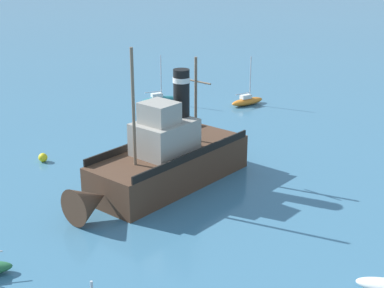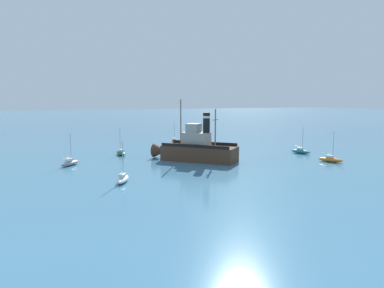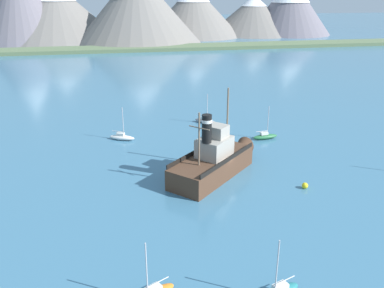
{
  "view_description": "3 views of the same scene",
  "coord_description": "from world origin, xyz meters",
  "px_view_note": "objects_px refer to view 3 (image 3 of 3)",
  "views": [
    {
      "loc": [
        0.62,
        37.74,
        16.29
      ],
      "look_at": [
        -2.85,
        1.1,
        3.05
      ],
      "focal_mm": 55.0,
      "sensor_mm": 36.0,
      "label": 1
    },
    {
      "loc": [
        -51.55,
        22.15,
        9.82
      ],
      "look_at": [
        -4.0,
        2.83,
        3.15
      ],
      "focal_mm": 32.0,
      "sensor_mm": 36.0,
      "label": 2
    },
    {
      "loc": [
        -11.74,
        -41.34,
        20.61
      ],
      "look_at": [
        -3.33,
        2.75,
        3.32
      ],
      "focal_mm": 38.0,
      "sensor_mm": 36.0,
      "label": 3
    }
  ],
  "objects_px": {
    "sailboat_grey": "(205,121)",
    "sailboat_white": "(122,137)",
    "old_tugboat": "(215,160)",
    "sailboat_green": "(265,136)",
    "mooring_buoy": "(305,186)"
  },
  "relations": [
    {
      "from": "sailboat_grey",
      "to": "sailboat_white",
      "type": "relative_size",
      "value": 1.0
    },
    {
      "from": "old_tugboat",
      "to": "sailboat_grey",
      "type": "height_order",
      "value": "old_tugboat"
    },
    {
      "from": "old_tugboat",
      "to": "sailboat_white",
      "type": "bearing_deg",
      "value": 126.89
    },
    {
      "from": "sailboat_green",
      "to": "sailboat_white",
      "type": "height_order",
      "value": "same"
    },
    {
      "from": "sailboat_green",
      "to": "sailboat_grey",
      "type": "distance_m",
      "value": 11.28
    },
    {
      "from": "mooring_buoy",
      "to": "sailboat_green",
      "type": "bearing_deg",
      "value": 85.62
    },
    {
      "from": "mooring_buoy",
      "to": "sailboat_grey",
      "type": "bearing_deg",
      "value": 103.1
    },
    {
      "from": "sailboat_white",
      "to": "mooring_buoy",
      "type": "distance_m",
      "value": 27.25
    },
    {
      "from": "sailboat_green",
      "to": "sailboat_white",
      "type": "distance_m",
      "value": 20.81
    },
    {
      "from": "sailboat_grey",
      "to": "mooring_buoy",
      "type": "distance_m",
      "value": 25.25
    },
    {
      "from": "sailboat_green",
      "to": "sailboat_grey",
      "type": "xyz_separation_m",
      "value": [
        -6.92,
        8.91,
        0.0
      ]
    },
    {
      "from": "sailboat_grey",
      "to": "sailboat_green",
      "type": "bearing_deg",
      "value": -52.15
    },
    {
      "from": "sailboat_green",
      "to": "sailboat_grey",
      "type": "height_order",
      "value": "same"
    },
    {
      "from": "old_tugboat",
      "to": "sailboat_white",
      "type": "relative_size",
      "value": 2.58
    },
    {
      "from": "old_tugboat",
      "to": "sailboat_green",
      "type": "distance_m",
      "value": 14.49
    }
  ]
}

